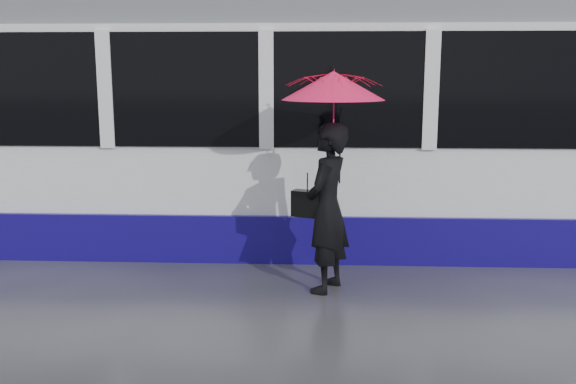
{
  "coord_description": "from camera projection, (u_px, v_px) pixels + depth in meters",
  "views": [
    {
      "loc": [
        1.45,
        -6.64,
        2.44
      ],
      "look_at": [
        1.11,
        0.39,
        1.1
      ],
      "focal_mm": 40.0,
      "sensor_mm": 36.0,
      "label": 1
    }
  ],
  "objects": [
    {
      "name": "tram",
      "position": [
        450.0,
        128.0,
        9.03
      ],
      "size": [
        26.0,
        2.56,
        3.35
      ],
      "color": "white",
      "rests_on": "ground"
    },
    {
      "name": "handbag",
      "position": [
        307.0,
        204.0,
        7.09
      ],
      "size": [
        0.37,
        0.26,
        0.47
      ],
      "rotation": [
        0.0,
        0.0,
        -0.38
      ],
      "color": "black",
      "rests_on": "ground"
    },
    {
      "name": "umbrella",
      "position": [
        333.0,
        106.0,
        6.86
      ],
      "size": [
        1.44,
        1.44,
        1.27
      ],
      "rotation": [
        0.0,
        0.0,
        -0.38
      ],
      "color": "#FB15A0",
      "rests_on": "ground"
    },
    {
      "name": "woman",
      "position": [
        327.0,
        208.0,
        7.07
      ],
      "size": [
        0.68,
        0.81,
        1.88
      ],
      "primitive_type": "imported",
      "rotation": [
        0.0,
        0.0,
        -1.95
      ],
      "color": "black",
      "rests_on": "ground"
    },
    {
      "name": "ground",
      "position": [
        185.0,
        296.0,
        7.04
      ],
      "size": [
        90.0,
        90.0,
        0.0
      ],
      "primitive_type": "plane",
      "color": "#2F2F34",
      "rests_on": "ground"
    },
    {
      "name": "rails",
      "position": [
        220.0,
        237.0,
        9.49
      ],
      "size": [
        34.0,
        1.51,
        0.02
      ],
      "color": "#3F3D38",
      "rests_on": "ground"
    }
  ]
}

